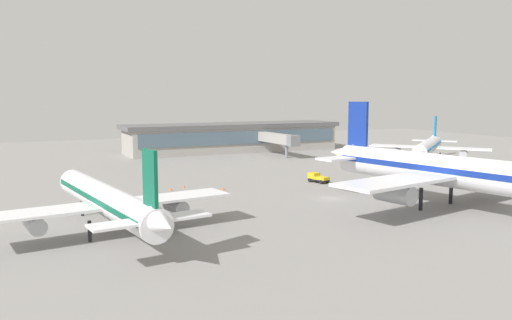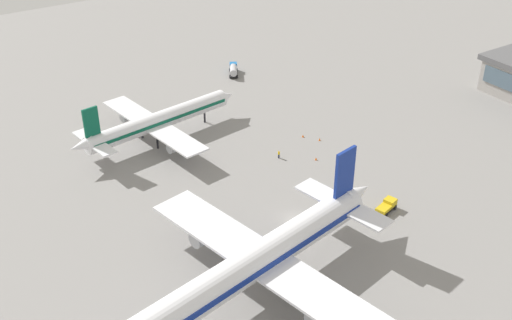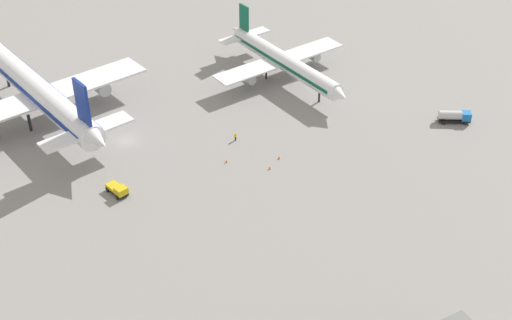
{
  "view_description": "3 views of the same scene",
  "coord_description": "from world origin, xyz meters",
  "px_view_note": "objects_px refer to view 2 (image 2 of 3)",
  "views": [
    {
      "loc": [
        49.97,
        73.75,
        17.69
      ],
      "look_at": [
        9.7,
        -9.94,
        6.12
      ],
      "focal_mm": 36.37,
      "sensor_mm": 36.0,
      "label": 1
    },
    {
      "loc": [
        -70.26,
        54.53,
        65.04
      ],
      "look_at": [
        16.25,
        -2.78,
        3.02
      ],
      "focal_mm": 44.22,
      "sensor_mm": 36.0,
      "label": 2
    },
    {
      "loc": [
        -32.37,
        -112.54,
        75.78
      ],
      "look_at": [
        17.39,
        -20.4,
        2.27
      ],
      "focal_mm": 50.17,
      "sensor_mm": 36.0,
      "label": 3
    }
  ],
  "objects_px": {
    "ground_crew_worker": "(279,154)",
    "safety_cone_near_gate": "(320,139)",
    "pushback_tractor": "(387,206)",
    "fuel_truck": "(233,70)",
    "airplane_distant": "(157,121)",
    "safety_cone_far_side": "(316,159)",
    "airplane_taxiing": "(254,262)",
    "safety_cone_mid_apron": "(303,136)"
  },
  "relations": [
    {
      "from": "ground_crew_worker",
      "to": "safety_cone_near_gate",
      "type": "bearing_deg",
      "value": 6.48
    },
    {
      "from": "pushback_tractor",
      "to": "fuel_truck",
      "type": "height_order",
      "value": "fuel_truck"
    },
    {
      "from": "airplane_distant",
      "to": "pushback_tractor",
      "type": "xyz_separation_m",
      "value": [
        -45.83,
        -22.21,
        -3.47
      ]
    },
    {
      "from": "safety_cone_near_gate",
      "to": "fuel_truck",
      "type": "bearing_deg",
      "value": -4.82
    },
    {
      "from": "pushback_tractor",
      "to": "airplane_distant",
      "type": "bearing_deg",
      "value": 100.4
    },
    {
      "from": "airplane_distant",
      "to": "fuel_truck",
      "type": "distance_m",
      "value": 38.11
    },
    {
      "from": "pushback_tractor",
      "to": "fuel_truck",
      "type": "xyz_separation_m",
      "value": [
        66.83,
        -9.44,
        0.42
      ]
    },
    {
      "from": "safety_cone_near_gate",
      "to": "safety_cone_far_side",
      "type": "relative_size",
      "value": 1.0
    },
    {
      "from": "fuel_truck",
      "to": "safety_cone_far_side",
      "type": "xyz_separation_m",
      "value": [
        -46.16,
        9.04,
        -1.09
      ]
    },
    {
      "from": "airplane_taxiing",
      "to": "ground_crew_worker",
      "type": "xyz_separation_m",
      "value": [
        30.35,
        -25.93,
        -5.18
      ]
    },
    {
      "from": "airplane_distant",
      "to": "safety_cone_far_side",
      "type": "height_order",
      "value": "airplane_distant"
    },
    {
      "from": "airplane_taxiing",
      "to": "safety_cone_far_side",
      "type": "xyz_separation_m",
      "value": [
        25.52,
        -31.7,
        -5.73
      ]
    },
    {
      "from": "fuel_truck",
      "to": "safety_cone_near_gate",
      "type": "xyz_separation_m",
      "value": [
        -40.22,
        3.39,
        -1.09
      ]
    },
    {
      "from": "fuel_truck",
      "to": "safety_cone_near_gate",
      "type": "distance_m",
      "value": 40.38
    },
    {
      "from": "fuel_truck",
      "to": "safety_cone_far_side",
      "type": "bearing_deg",
      "value": -160.15
    },
    {
      "from": "safety_cone_near_gate",
      "to": "pushback_tractor",
      "type": "bearing_deg",
      "value": 167.19
    },
    {
      "from": "pushback_tractor",
      "to": "safety_cone_near_gate",
      "type": "xyz_separation_m",
      "value": [
        26.61,
        -6.05,
        -0.67
      ]
    },
    {
      "from": "airplane_taxiing",
      "to": "safety_cone_far_side",
      "type": "bearing_deg",
      "value": -152.13
    },
    {
      "from": "airplane_distant",
      "to": "safety_cone_mid_apron",
      "type": "relative_size",
      "value": 66.88
    },
    {
      "from": "airplane_taxiing",
      "to": "safety_cone_near_gate",
      "type": "distance_m",
      "value": 49.17
    },
    {
      "from": "fuel_truck",
      "to": "airplane_taxiing",
      "type": "bearing_deg",
      "value": -178.68
    },
    {
      "from": "airplane_distant",
      "to": "safety_cone_far_side",
      "type": "xyz_separation_m",
      "value": [
        -25.16,
        -22.61,
        -4.14
      ]
    },
    {
      "from": "fuel_truck",
      "to": "safety_cone_near_gate",
      "type": "relative_size",
      "value": 10.63
    },
    {
      "from": "ground_crew_worker",
      "to": "safety_cone_far_side",
      "type": "relative_size",
      "value": 2.78
    },
    {
      "from": "ground_crew_worker",
      "to": "safety_cone_near_gate",
      "type": "distance_m",
      "value": 11.49
    },
    {
      "from": "airplane_taxiing",
      "to": "fuel_truck",
      "type": "xyz_separation_m",
      "value": [
        71.68,
        -40.74,
        -4.65
      ]
    },
    {
      "from": "pushback_tractor",
      "to": "safety_cone_mid_apron",
      "type": "relative_size",
      "value": 7.91
    },
    {
      "from": "airplane_taxiing",
      "to": "safety_cone_near_gate",
      "type": "bearing_deg",
      "value": -150.86
    },
    {
      "from": "airplane_taxiing",
      "to": "safety_cone_near_gate",
      "type": "xyz_separation_m",
      "value": [
        31.46,
        -37.35,
        -5.73
      ]
    },
    {
      "from": "pushback_tractor",
      "to": "safety_cone_far_side",
      "type": "relative_size",
      "value": 7.91
    },
    {
      "from": "airplane_distant",
      "to": "safety_cone_near_gate",
      "type": "bearing_deg",
      "value": -41.92
    },
    {
      "from": "safety_cone_far_side",
      "to": "safety_cone_mid_apron",
      "type": "bearing_deg",
      "value": -21.63
    },
    {
      "from": "airplane_taxiing",
      "to": "safety_cone_mid_apron",
      "type": "relative_size",
      "value": 90.39
    },
    {
      "from": "pushback_tractor",
      "to": "fuel_truck",
      "type": "relative_size",
      "value": 0.74
    },
    {
      "from": "fuel_truck",
      "to": "safety_cone_mid_apron",
      "type": "distance_m",
      "value": 37.48
    },
    {
      "from": "airplane_taxiing",
      "to": "safety_cone_near_gate",
      "type": "height_order",
      "value": "airplane_taxiing"
    },
    {
      "from": "pushback_tractor",
      "to": "safety_cone_near_gate",
      "type": "height_order",
      "value": "pushback_tractor"
    },
    {
      "from": "fuel_truck",
      "to": "pushback_tractor",
      "type": "bearing_deg",
      "value": -157.11
    },
    {
      "from": "ground_crew_worker",
      "to": "safety_cone_mid_apron",
      "type": "distance_m",
      "value": 10.31
    },
    {
      "from": "airplane_taxiing",
      "to": "fuel_truck",
      "type": "bearing_deg",
      "value": -130.58
    },
    {
      "from": "ground_crew_worker",
      "to": "safety_cone_near_gate",
      "type": "height_order",
      "value": "ground_crew_worker"
    },
    {
      "from": "ground_crew_worker",
      "to": "safety_cone_far_side",
      "type": "xyz_separation_m",
      "value": [
        -4.83,
        -5.77,
        -0.55
      ]
    }
  ]
}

